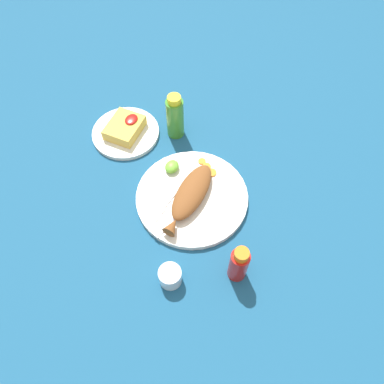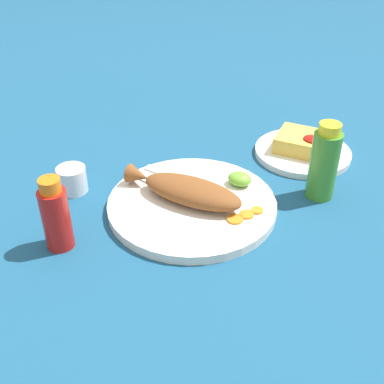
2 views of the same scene
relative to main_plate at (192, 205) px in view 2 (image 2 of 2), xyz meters
The scene contains 14 objects.
ground_plane 0.01m from the main_plate, ahead, with size 4.00×4.00×0.00m, color navy.
main_plate is the anchor object (origin of this frame).
fried_fish 0.03m from the main_plate, behind, with size 0.24×0.09×0.04m.
fork_near 0.08m from the main_plate, 168.67° to the left, with size 0.18×0.07×0.00m.
fork_far 0.08m from the main_plate, 136.84° to the left, with size 0.18×0.04×0.00m.
carrot_slice_near 0.11m from the main_plate, ahead, with size 0.03×0.03×0.00m, color orange.
carrot_slice_mid 0.10m from the main_plate, 12.93° to the right, with size 0.03×0.03×0.00m, color orange.
carrot_slice_far 0.12m from the main_plate, ahead, with size 0.02×0.02×0.00m, color orange.
lime_wedge_main 0.11m from the main_plate, 56.04° to the left, with size 0.05×0.04×0.03m, color #6BB233.
hot_sauce_bottle_red 0.26m from the main_plate, 129.53° to the right, with size 0.05×0.05×0.13m.
hot_sauce_bottle_green 0.26m from the main_plate, 35.15° to the left, with size 0.05×0.05×0.16m.
salt_cup 0.25m from the main_plate, 169.41° to the right, with size 0.06×0.06×0.05m.
side_plate_fries 0.32m from the main_plate, 64.55° to the left, with size 0.21×0.21×0.01m, color silver.
fries_pile 0.32m from the main_plate, 64.39° to the left, with size 0.12×0.10×0.04m.
Camera 2 is at (0.32, -0.67, 0.54)m, focal length 45.00 mm.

